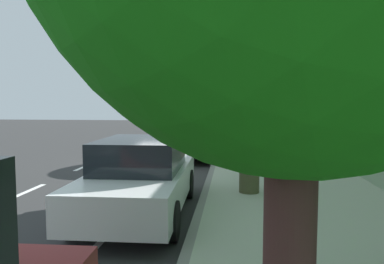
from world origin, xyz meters
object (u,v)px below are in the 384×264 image
parked_sedan_black_farthest (210,121)px  cyclist_with_backpack (209,135)px  parked_suv_tan_mid (193,132)px  bicycle_at_curb (204,151)px  parked_pickup_grey_far (204,126)px  street_tree_far_end (243,73)px  fire_hydrant (228,137)px  street_tree_mid_block (251,43)px  parked_sedan_white_second (141,177)px

parked_sedan_black_farthest → cyclist_with_backpack: (0.91, -15.81, 0.30)m
parked_suv_tan_mid → bicycle_at_curb: parked_suv_tan_mid is taller
parked_pickup_grey_far → street_tree_far_end: (2.03, -6.18, 2.49)m
street_tree_far_end → fire_hydrant: bearing=101.9°
cyclist_with_backpack → street_tree_far_end: (1.27, 1.42, 2.34)m
street_tree_mid_block → fire_hydrant: (-0.59, 9.21, -3.00)m
parked_pickup_grey_far → cyclist_with_backpack: parked_pickup_grey_far is taller
fire_hydrant → parked_sedan_black_farthest: bearing=97.8°
parked_suv_tan_mid → bicycle_at_curb: size_ratio=3.59×
parked_suv_tan_mid → fire_hydrant: parked_suv_tan_mid is taller
parked_pickup_grey_far → fire_hydrant: parked_pickup_grey_far is taller
cyclist_with_backpack → fire_hydrant: cyclist_with_backpack is taller
parked_sedan_black_farthest → street_tree_mid_block: bearing=-84.0°
parked_sedan_white_second → parked_sedan_black_farthest: (0.02, 22.25, 0.00)m
parked_sedan_white_second → bicycle_at_curb: size_ratio=3.38×
street_tree_mid_block → parked_sedan_white_second: bearing=-146.6°
parked_sedan_white_second → bicycle_at_curb: parked_sedan_white_second is taller
street_tree_far_end → fire_hydrant: street_tree_far_end is taller
parked_sedan_black_farthest → fire_hydrant: (1.59, -11.58, -0.17)m
parked_suv_tan_mid → fire_hydrant: (1.38, 2.92, -0.45)m
street_tree_mid_block → parked_pickup_grey_far: bearing=99.2°
parked_suv_tan_mid → fire_hydrant: size_ratio=5.62×
parked_suv_tan_mid → cyclist_with_backpack: size_ratio=2.75×
parked_suv_tan_mid → parked_sedan_black_farthest: parked_suv_tan_mid is taller
parked_suv_tan_mid → cyclist_with_backpack: 1.49m
parked_sedan_black_farthest → fire_hydrant: bearing=-82.2°
street_tree_mid_block → street_tree_far_end: size_ratio=0.90×
parked_pickup_grey_far → cyclist_with_backpack: (0.77, -7.60, 0.15)m
parked_sedan_black_farthest → bicycle_at_curb: (0.69, -15.37, -0.36)m
parked_sedan_black_farthest → fire_hydrant: parked_sedan_black_farthest is taller
fire_hydrant → street_tree_mid_block: bearing=-86.3°
parked_pickup_grey_far → cyclist_with_backpack: size_ratio=3.14×
parked_pickup_grey_far → street_tree_far_end: 6.97m
parked_sedan_white_second → parked_suv_tan_mid: size_ratio=0.94×
parked_sedan_white_second → street_tree_mid_block: 3.87m
street_tree_mid_block → fire_hydrant: size_ratio=5.43×
parked_pickup_grey_far → fire_hydrant: size_ratio=6.41×
fire_hydrant → parked_suv_tan_mid: bearing=-115.3°
parked_suv_tan_mid → street_tree_far_end: 3.08m
parked_sedan_black_farthest → fire_hydrant: size_ratio=5.37×
parked_sedan_white_second → parked_sedan_black_farthest: size_ratio=0.98×
parked_sedan_white_second → street_tree_mid_block: size_ratio=0.97×
parked_pickup_grey_far → street_tree_far_end: bearing=-71.8°
parked_sedan_white_second → fire_hydrant: (1.61, 10.67, -0.17)m
cyclist_with_backpack → street_tree_far_end: bearing=48.3°
bicycle_at_curb → parked_pickup_grey_far: bearing=94.3°
parked_suv_tan_mid → street_tree_mid_block: street_tree_mid_block is taller
parked_suv_tan_mid → street_tree_mid_block: 7.08m
parked_pickup_grey_far → bicycle_at_curb: bearing=-85.7°
parked_suv_tan_mid → bicycle_at_curb: bearing=-61.2°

